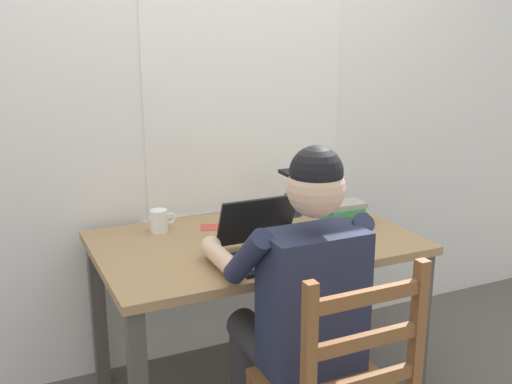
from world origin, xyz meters
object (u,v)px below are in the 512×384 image
(seated_person, at_px, (298,296))
(landscape_photo_print, at_px, (215,227))
(computer_mouse, at_px, (339,250))
(desk, at_px, (255,260))
(coffee_mug_white, at_px, (159,221))
(book_stack_main, at_px, (342,214))
(coffee_mug_dark, at_px, (293,205))
(laptop, at_px, (267,243))

(seated_person, bearing_deg, landscape_photo_print, 93.58)
(computer_mouse, bearing_deg, desk, 128.15)
(seated_person, xyz_separation_m, coffee_mug_white, (-0.28, 0.74, 0.10))
(seated_person, height_order, book_stack_main, seated_person)
(coffee_mug_white, xyz_separation_m, landscape_photo_print, (0.24, -0.04, -0.05))
(landscape_photo_print, bearing_deg, coffee_mug_white, -171.36)
(coffee_mug_dark, bearing_deg, coffee_mug_white, 177.45)
(laptop, relative_size, landscape_photo_print, 2.54)
(seated_person, height_order, landscape_photo_print, seated_person)
(seated_person, distance_m, computer_mouse, 0.35)
(seated_person, bearing_deg, book_stack_main, 44.94)
(computer_mouse, height_order, book_stack_main, book_stack_main)
(laptop, distance_m, coffee_mug_dark, 0.55)
(laptop, height_order, coffee_mug_dark, laptop)
(desk, xyz_separation_m, book_stack_main, (0.44, 0.00, 0.15))
(desk, relative_size, computer_mouse, 13.19)
(book_stack_main, bearing_deg, laptop, -156.59)
(desk, height_order, coffee_mug_dark, coffee_mug_dark)
(book_stack_main, height_order, landscape_photo_print, book_stack_main)
(landscape_photo_print, bearing_deg, coffee_mug_dark, 21.36)
(desk, distance_m, laptop, 0.25)
(computer_mouse, relative_size, coffee_mug_white, 0.88)
(laptop, bearing_deg, seated_person, -93.77)
(coffee_mug_white, bearing_deg, laptop, -56.34)
(laptop, height_order, coffee_mug_white, laptop)
(coffee_mug_dark, relative_size, landscape_photo_print, 0.96)
(laptop, xyz_separation_m, coffee_mug_dark, (0.34, 0.43, -0.00))
(coffee_mug_white, distance_m, coffee_mug_dark, 0.64)
(computer_mouse, bearing_deg, coffee_mug_white, 136.10)
(computer_mouse, distance_m, coffee_mug_dark, 0.53)
(laptop, xyz_separation_m, landscape_photo_print, (-0.06, 0.41, -0.05))
(desk, xyz_separation_m, computer_mouse, (0.23, -0.30, 0.11))
(coffee_mug_dark, height_order, book_stack_main, book_stack_main)
(computer_mouse, height_order, landscape_photo_print, computer_mouse)
(seated_person, distance_m, coffee_mug_dark, 0.80)
(coffee_mug_white, bearing_deg, computer_mouse, -43.90)
(computer_mouse, relative_size, landscape_photo_print, 0.77)
(desk, bearing_deg, coffee_mug_white, 143.19)
(seated_person, xyz_separation_m, landscape_photo_print, (-0.04, 0.69, 0.05))
(laptop, height_order, book_stack_main, laptop)
(desk, distance_m, seated_person, 0.49)
(laptop, height_order, landscape_photo_print, laptop)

